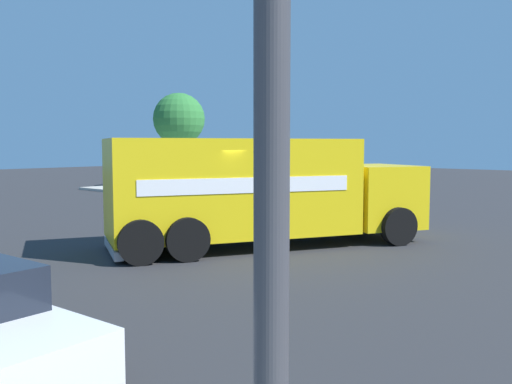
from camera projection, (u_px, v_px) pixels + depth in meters
The scene contains 7 objects.
ground_plane at pixel (230, 246), 14.17m from camera, with size 100.00×100.00×0.00m, color #2B2B2D.
sidewalk_corner_near at pixel (225, 188), 32.66m from camera, with size 12.18×12.18×0.14m, color #B2ADA0.
delivery_truck at pixel (259, 190), 14.08m from camera, with size 8.42×6.11×2.77m.
pickup_black at pixel (303, 184), 26.42m from camera, with size 2.56×5.33×1.38m.
pedestrian_near_corner at pixel (230, 170), 33.23m from camera, with size 0.50×0.32×1.68m.
picket_fence_run at pixel (163, 175), 36.46m from camera, with size 5.14×0.05×0.95m.
shade_tree_near at pixel (179, 119), 33.40m from camera, with size 3.17×3.17×5.66m.
Camera 1 is at (10.07, 9.75, 2.61)m, focal length 38.28 mm.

